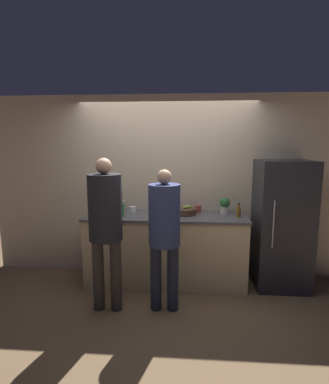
% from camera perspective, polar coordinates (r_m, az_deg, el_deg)
% --- Properties ---
extents(ground_plane, '(14.00, 14.00, 0.00)m').
position_cam_1_polar(ground_plane, '(4.06, -0.17, -18.96)').
color(ground_plane, brown).
extents(wall_back, '(5.20, 0.06, 2.60)m').
position_cam_1_polar(wall_back, '(4.37, 0.56, 1.08)').
color(wall_back, '#C6B293').
rests_on(wall_back, ground_plane).
extents(counter, '(2.17, 0.72, 0.96)m').
position_cam_1_polar(counter, '(4.23, 0.24, -10.66)').
color(counter, beige).
rests_on(counter, ground_plane).
extents(refrigerator, '(0.68, 0.67, 1.70)m').
position_cam_1_polar(refrigerator, '(4.30, 21.40, -5.76)').
color(refrigerator, '#232328').
rests_on(refrigerator, ground_plane).
extents(person_left, '(0.37, 0.37, 1.76)m').
position_cam_1_polar(person_left, '(3.42, -11.18, -5.28)').
color(person_left, '#38332D').
rests_on(person_left, ground_plane).
extents(person_center, '(0.36, 0.36, 1.64)m').
position_cam_1_polar(person_center, '(3.38, -0.03, -6.87)').
color(person_center, '#232838').
rests_on(person_center, ground_plane).
extents(fruit_bowl, '(0.32, 0.32, 0.12)m').
position_cam_1_polar(fruit_bowl, '(4.10, 3.81, -3.67)').
color(fruit_bowl, '#4C3323').
rests_on(fruit_bowl, counter).
extents(utensil_crock, '(0.11, 0.11, 0.29)m').
position_cam_1_polar(utensil_crock, '(4.43, -8.21, -2.42)').
color(utensil_crock, '#ADA393').
rests_on(utensil_crock, counter).
extents(bottle_green, '(0.07, 0.07, 0.23)m').
position_cam_1_polar(bottle_green, '(4.03, -8.19, -3.30)').
color(bottle_green, '#236033').
rests_on(bottle_green, counter).
extents(bottle_amber, '(0.06, 0.06, 0.18)m').
position_cam_1_polar(bottle_amber, '(4.08, 13.89, -3.63)').
color(bottle_amber, brown).
rests_on(bottle_amber, counter).
extents(cup_red, '(0.09, 0.09, 0.10)m').
position_cam_1_polar(cup_red, '(4.26, 6.40, -3.18)').
color(cup_red, '#A33D33').
rests_on(cup_red, counter).
extents(cup_white, '(0.09, 0.09, 0.08)m').
position_cam_1_polar(cup_white, '(4.27, -6.15, -3.28)').
color(cup_white, white).
rests_on(cup_white, counter).
extents(potted_plant, '(0.14, 0.14, 0.23)m').
position_cam_1_polar(potted_plant, '(4.20, 11.40, -2.41)').
color(potted_plant, beige).
rests_on(potted_plant, counter).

